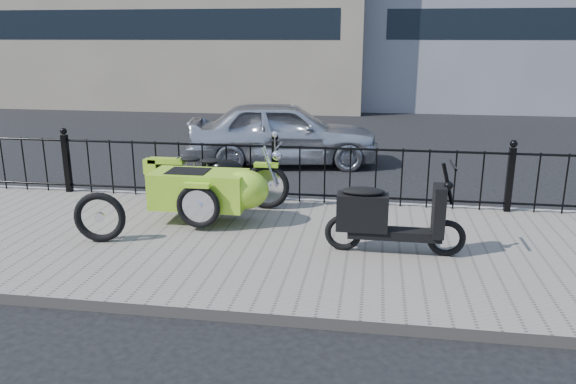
% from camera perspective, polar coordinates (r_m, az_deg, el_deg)
% --- Properties ---
extents(ground, '(120.00, 120.00, 0.00)m').
position_cam_1_polar(ground, '(7.71, -3.01, -4.46)').
color(ground, black).
rests_on(ground, ground).
extents(sidewalk, '(30.00, 3.80, 0.12)m').
position_cam_1_polar(sidewalk, '(7.23, -3.84, -5.35)').
color(sidewalk, gray).
rests_on(sidewalk, ground).
extents(curb, '(30.00, 0.10, 0.12)m').
position_cam_1_polar(curb, '(9.03, -1.14, -1.00)').
color(curb, gray).
rests_on(curb, ground).
extents(iron_fence, '(14.11, 0.11, 1.08)m').
position_cam_1_polar(iron_fence, '(8.76, -1.32, 2.05)').
color(iron_fence, black).
rests_on(iron_fence, sidewalk).
extents(motorcycle_sidecar, '(2.28, 1.48, 0.98)m').
position_cam_1_polar(motorcycle_sidecar, '(7.93, -7.46, 0.52)').
color(motorcycle_sidecar, black).
rests_on(motorcycle_sidecar, sidewalk).
extents(scooter, '(1.66, 0.48, 1.13)m').
position_cam_1_polar(scooter, '(6.76, 9.84, -2.58)').
color(scooter, black).
rests_on(scooter, sidewalk).
extents(spare_tire, '(0.66, 0.21, 0.65)m').
position_cam_1_polar(spare_tire, '(7.42, -18.58, -2.45)').
color(spare_tire, black).
rests_on(spare_tire, sidewalk).
extents(sedan_car, '(4.19, 2.27, 1.35)m').
position_cam_1_polar(sedan_car, '(11.82, -0.45, 6.05)').
color(sedan_car, silver).
rests_on(sedan_car, ground).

